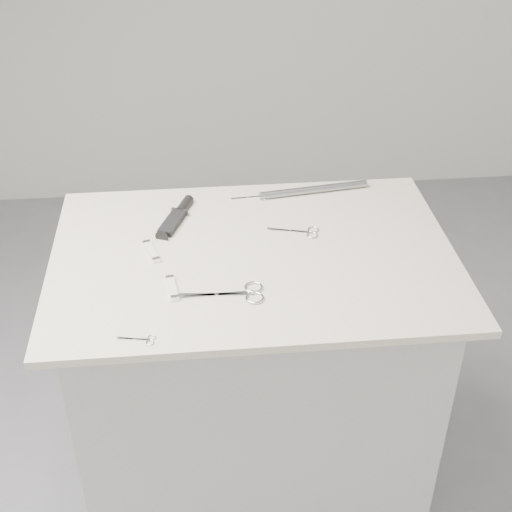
{
  "coord_description": "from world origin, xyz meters",
  "views": [
    {
      "loc": [
        -0.14,
        -1.46,
        1.91
      ],
      "look_at": [
        0.0,
        -0.01,
        0.92
      ],
      "focal_mm": 50.0,
      "sensor_mm": 36.0,
      "label": 1
    }
  ],
  "objects": [
    {
      "name": "sheathed_knife",
      "position": [
        -0.19,
        0.19,
        0.93
      ],
      "size": [
        0.09,
        0.19,
        0.02
      ],
      "rotation": [
        0.0,
        0.0,
        1.2
      ],
      "color": "black",
      "rests_on": "display_board"
    },
    {
      "name": "display_board",
      "position": [
        0.0,
        0.0,
        0.91
      ],
      "size": [
        1.0,
        0.7,
        0.02
      ],
      "primitive_type": "cube",
      "color": "beige",
      "rests_on": "plinth"
    },
    {
      "name": "pocket_knife_b",
      "position": [
        -0.2,
        -0.13,
        0.93
      ],
      "size": [
        0.03,
        0.09,
        0.01
      ],
      "rotation": [
        0.0,
        0.0,
        1.72
      ],
      "color": "silver",
      "rests_on": "display_board"
    },
    {
      "name": "ground",
      "position": [
        0.0,
        0.0,
        -0.01
      ],
      "size": [
        4.0,
        4.0,
        0.01
      ],
      "primitive_type": "cube",
      "color": "gray",
      "rests_on": "ground"
    },
    {
      "name": "plinth",
      "position": [
        0.0,
        0.0,
        0.45
      ],
      "size": [
        0.9,
        0.6,
        0.9
      ],
      "primitive_type": "cube",
      "color": "#B5B5B3",
      "rests_on": "ground"
    },
    {
      "name": "tiny_scissors",
      "position": [
        -0.26,
        -0.3,
        0.92
      ],
      "size": [
        0.08,
        0.04,
        0.0
      ],
      "rotation": [
        0.0,
        0.0,
        -0.19
      ],
      "color": "silver",
      "rests_on": "display_board"
    },
    {
      "name": "embroidery_scissors_b",
      "position": [
        0.04,
        0.28,
        0.92
      ],
      "size": [
        0.11,
        0.05,
        0.0
      ],
      "rotation": [
        0.0,
        0.0,
        0.08
      ],
      "color": "silver",
      "rests_on": "display_board"
    },
    {
      "name": "metal_rail",
      "position": [
        0.2,
        0.29,
        0.93
      ],
      "size": [
        0.31,
        0.06,
        0.02
      ],
      "primitive_type": "cylinder",
      "rotation": [
        0.0,
        1.57,
        0.14
      ],
      "color": "gray",
      "rests_on": "display_board"
    },
    {
      "name": "embroidery_scissors_a",
      "position": [
        0.14,
        0.08,
        0.92
      ],
      "size": [
        0.13,
        0.07,
        0.0
      ],
      "rotation": [
        0.0,
        0.0,
        -0.25
      ],
      "color": "silver",
      "rests_on": "display_board"
    },
    {
      "name": "large_shears",
      "position": [
        -0.04,
        -0.16,
        0.92
      ],
      "size": [
        0.19,
        0.08,
        0.01
      ],
      "rotation": [
        0.0,
        0.0,
        -0.03
      ],
      "color": "silver",
      "rests_on": "display_board"
    },
    {
      "name": "pocket_knife_a",
      "position": [
        -0.25,
        0.02,
        0.93
      ],
      "size": [
        0.05,
        0.1,
        0.01
      ],
      "rotation": [
        0.0,
        0.0,
        1.88
      ],
      "color": "silver",
      "rests_on": "display_board"
    }
  ]
}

